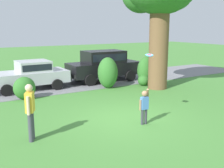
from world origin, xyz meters
TOP-DOWN VIEW (x-y plane):
  - ground_plane at (0.00, 0.00)m, footprint 80.00×80.00m
  - driveway_strip at (0.00, 6.95)m, footprint 28.00×4.40m
  - shrub_near_tree at (-2.53, 4.76)m, footprint 1.03×0.85m
  - shrub_centre_left at (2.08, 4.86)m, footprint 1.11×1.14m
  - shrub_centre at (4.47, 4.49)m, footprint 1.24×1.08m
  - parked_sedan at (-1.76, 6.72)m, footprint 4.41×2.12m
  - parked_suv at (2.85, 6.68)m, footprint 4.72×2.14m
  - child_thrower at (0.21, -0.86)m, footprint 0.46×0.25m
  - frisbee at (0.68, -0.48)m, footprint 0.28×0.28m
  - adult_onlooker at (-3.54, -0.23)m, footprint 0.36×0.48m

SIDE VIEW (x-z plane):
  - ground_plane at x=0.00m, z-range 0.00..0.00m
  - driveway_strip at x=0.00m, z-range 0.00..0.02m
  - shrub_near_tree at x=-2.53m, z-range 0.00..1.08m
  - child_thrower at x=0.21m, z-range 0.07..1.36m
  - shrub_centre at x=4.47m, z-range -0.07..1.58m
  - shrub_centre_left at x=2.08m, z-range -0.05..1.68m
  - parked_sedan at x=-1.76m, z-range 0.07..1.63m
  - adult_onlooker at x=-3.54m, z-range 0.11..1.85m
  - parked_suv at x=2.85m, z-range 0.12..2.04m
  - frisbee at x=0.68m, z-range 2.34..2.43m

